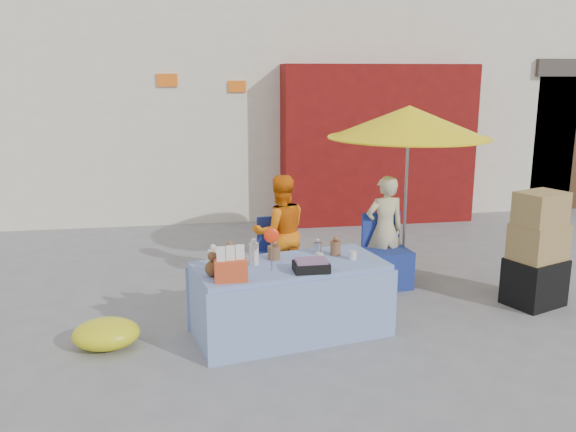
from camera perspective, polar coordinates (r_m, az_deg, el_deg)
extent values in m
plane|color=slate|center=(6.10, 0.29, -10.49)|extent=(80.00, 80.00, 0.00)
cube|color=silver|center=(12.54, -5.34, 12.22)|extent=(12.00, 5.00, 4.50)
cube|color=maroon|center=(10.27, 8.43, 6.62)|extent=(3.20, 0.60, 2.60)
cube|color=#4C331E|center=(13.77, 23.42, 6.91)|extent=(2.60, 3.00, 2.40)
cube|color=#3F3833|center=(13.71, 23.95, 12.51)|extent=(2.80, 3.20, 0.30)
cube|color=orange|center=(9.99, -11.25, 12.37)|extent=(0.32, 0.04, 0.20)
cube|color=orange|center=(10.02, -4.79, 12.00)|extent=(0.28, 0.04, 0.18)
cube|color=#8298D0|center=(5.87, 0.20, -7.75)|extent=(1.91, 1.14, 0.70)
cube|color=#8298D0|center=(5.53, 1.78, -9.40)|extent=(1.80, 0.39, 0.66)
cube|color=#8298D0|center=(6.24, -1.19, -6.68)|extent=(1.80, 0.39, 0.66)
cylinder|color=silver|center=(5.66, -7.00, -4.00)|extent=(0.12, 0.12, 0.17)
cylinder|color=brown|center=(5.79, -5.42, -3.65)|extent=(0.13, 0.13, 0.15)
cylinder|color=silver|center=(5.71, -3.22, -3.57)|extent=(0.11, 0.11, 0.21)
cylinder|color=brown|center=(5.87, -1.32, -3.44)|extent=(0.14, 0.14, 0.13)
cylinder|color=#B2B2B7|center=(6.06, 2.80, -3.02)|extent=(0.10, 0.10, 0.11)
cylinder|color=brown|center=(6.02, 4.47, -3.03)|extent=(0.12, 0.12, 0.14)
cylinder|color=silver|center=(5.81, 2.97, -3.89)|extent=(0.09, 0.09, 0.08)
cylinder|color=silver|center=(5.90, 6.07, -3.66)|extent=(0.09, 0.09, 0.08)
sphere|color=brown|center=(5.43, -7.05, -4.90)|extent=(0.14, 0.14, 0.14)
ellipsoid|color=red|center=(5.46, -1.55, -1.82)|extent=(0.15, 0.08, 0.14)
cube|color=#C9441E|center=(5.28, -5.36, -5.13)|extent=(0.30, 0.19, 0.19)
cube|color=black|center=(5.53, 2.18, -4.77)|extent=(0.36, 0.28, 0.08)
cube|color=navy|center=(6.98, -0.52, -5.40)|extent=(0.53, 0.51, 0.45)
cube|color=navy|center=(7.06, -1.00, -1.58)|extent=(0.48, 0.09, 0.40)
cube|color=navy|center=(7.28, 9.28, -4.80)|extent=(0.53, 0.51, 0.45)
cube|color=navy|center=(7.35, 8.68, -1.15)|extent=(0.48, 0.09, 0.40)
imported|color=orange|center=(7.00, -0.73, -1.55)|extent=(0.70, 0.58, 1.34)
imported|color=#C9BD8E|center=(7.29, 9.02, -1.28)|extent=(0.50, 0.36, 1.30)
cylinder|color=gray|center=(7.45, 10.94, 1.72)|extent=(0.04, 0.04, 2.00)
cone|color=yellow|center=(7.33, 11.25, 8.63)|extent=(1.90, 1.90, 0.38)
cylinder|color=yellow|center=(7.35, 11.19, 7.23)|extent=(1.90, 1.90, 0.02)
cube|color=black|center=(7.14, 22.06, -5.73)|extent=(0.69, 0.64, 0.51)
cube|color=#A8864B|center=(7.01, 22.38, -2.24)|extent=(0.65, 0.58, 0.39)
cube|color=#A8864B|center=(6.90, 22.59, 0.67)|extent=(0.59, 0.52, 0.35)
ellipsoid|color=yellow|center=(5.89, -16.64, -10.52)|extent=(0.71, 0.62, 0.27)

